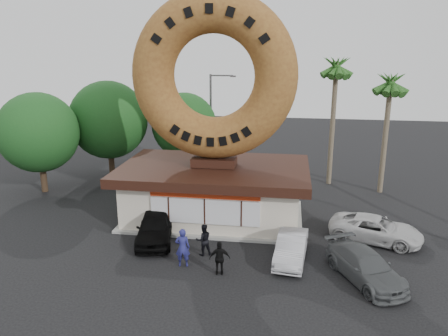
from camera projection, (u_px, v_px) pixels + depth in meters
name	position (u px, v px, depth m)	size (l,w,h in m)	color
ground	(194.00, 263.00, 21.22)	(90.00, 90.00, 0.00)	black
donut_shop	(214.00, 190.00, 26.43)	(11.20, 7.20, 3.80)	beige
giant_donut	(214.00, 76.00, 24.60)	(9.46, 9.46, 2.41)	olive
tree_west	(109.00, 120.00, 33.69)	(6.00, 6.00, 7.65)	#473321
tree_mid	(184.00, 125.00, 34.97)	(5.20, 5.20, 6.63)	#473321
tree_far	(38.00, 133.00, 30.47)	(5.60, 5.60, 7.14)	#473321
palm_near	(336.00, 71.00, 31.16)	(2.60, 2.60, 9.75)	#726651
palm_far	(390.00, 87.00, 29.49)	(2.60, 2.60, 8.75)	#726651
street_lamp	(213.00, 118.00, 35.49)	(2.11, 0.20, 8.00)	#59595E
person_left	(183.00, 248.00, 20.75)	(0.70, 0.46, 1.92)	navy
person_center	(204.00, 240.00, 21.89)	(0.80, 0.62, 1.65)	black
person_right	(220.00, 258.00, 20.00)	(0.96, 0.40, 1.64)	black
car_black	(155.00, 227.00, 23.55)	(1.84, 4.58, 1.56)	black
car_silver	(291.00, 248.00, 21.41)	(1.38, 3.96, 1.31)	#B2B2B7
car_grey	(365.00, 266.00, 19.57)	(1.87, 4.60, 1.34)	#55585A
car_white	(376.00, 229.00, 23.52)	(2.23, 4.84, 1.35)	silver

